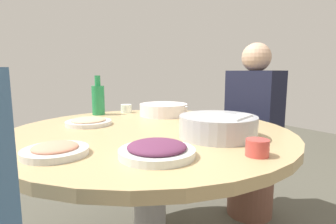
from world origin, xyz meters
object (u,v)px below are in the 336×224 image
object	(u,v)px
dish_eggplant	(157,150)
tea_cup_far	(126,109)
dish_shrimp	(55,150)
green_bottle	(98,99)
round_dining_table	(149,155)
diner_left	(254,110)
dish_noodles	(89,122)
dish_greens	(226,117)
soup_bowl	(164,110)
tea_cup_near	(257,148)
rice_bowl	(218,126)
stool_for_diner_left	(250,184)

from	to	relation	value
dish_eggplant	tea_cup_far	size ratio (longest dim) A/B	3.49
dish_shrimp	tea_cup_far	xyz separation A→B (m)	(-0.58, -0.70, 0.01)
green_bottle	tea_cup_far	distance (m)	0.19
round_dining_table	green_bottle	world-z (taller)	green_bottle
dish_eggplant	dish_shrimp	xyz separation A→B (m)	(0.26, -0.20, -0.00)
green_bottle	diner_left	bearing A→B (deg)	153.62
dish_noodles	dish_greens	bearing A→B (deg)	154.64
dish_eggplant	diner_left	world-z (taller)	diner_left
soup_bowl	diner_left	size ratio (longest dim) A/B	0.38
dish_greens	green_bottle	size ratio (longest dim) A/B	0.79
tea_cup_near	tea_cup_far	distance (m)	1.07
dish_noodles	round_dining_table	bearing A→B (deg)	126.36
rice_bowl	dish_greens	xyz separation A→B (m)	(-0.30, -0.24, -0.03)
rice_bowl	dish_noodles	world-z (taller)	rice_bowl
soup_bowl	tea_cup_near	distance (m)	0.86
soup_bowl	stool_for_diner_left	bearing A→B (deg)	160.94
dish_greens	soup_bowl	bearing A→B (deg)	-62.77
round_dining_table	dish_greens	bearing A→B (deg)	174.59
green_bottle	round_dining_table	bearing A→B (deg)	94.33
soup_bowl	tea_cup_far	bearing A→B (deg)	-57.63
dish_noodles	tea_cup_far	distance (m)	0.43
soup_bowl	dish_shrimp	bearing A→B (deg)	33.08
dish_noodles	diner_left	size ratio (longest dim) A/B	0.30
tea_cup_near	tea_cup_far	xyz separation A→B (m)	(-0.05, -1.07, -0.00)
tea_cup_near	stool_for_diner_left	size ratio (longest dim) A/B	0.17
dish_eggplant	dish_noodles	size ratio (longest dim) A/B	1.08
dish_greens	tea_cup_near	bearing A→B (deg)	52.92
round_dining_table	dish_noodles	size ratio (longest dim) A/B	5.71
dish_noodles	diner_left	world-z (taller)	diner_left
dish_noodles	tea_cup_far	world-z (taller)	tea_cup_far
dish_shrimp	tea_cup_near	xyz separation A→B (m)	(-0.53, 0.37, 0.01)
stool_for_diner_left	soup_bowl	bearing A→B (deg)	-19.06
dish_eggplant	dish_shrimp	world-z (taller)	dish_eggplant
dish_noodles	tea_cup_near	world-z (taller)	tea_cup_near
round_dining_table	diner_left	distance (m)	0.89
rice_bowl	tea_cup_far	world-z (taller)	rice_bowl
diner_left	tea_cup_far	bearing A→B (deg)	-30.36
green_bottle	stool_for_diner_left	world-z (taller)	green_bottle
diner_left	dish_shrimp	bearing A→B (deg)	11.40
tea_cup_near	stool_for_diner_left	bearing A→B (deg)	-141.03
rice_bowl	dish_shrimp	distance (m)	0.62
dish_greens	diner_left	bearing A→B (deg)	-160.81
rice_bowl	dish_shrimp	size ratio (longest dim) A/B	1.50
soup_bowl	dish_greens	bearing A→B (deg)	117.23
dish_eggplant	tea_cup_far	xyz separation A→B (m)	(-0.31, -0.89, 0.00)
rice_bowl	dish_eggplant	bearing A→B (deg)	12.71
soup_bowl	green_bottle	xyz separation A→B (m)	(0.32, -0.25, 0.06)
green_bottle	tea_cup_far	xyz separation A→B (m)	(-0.18, 0.02, -0.07)
dish_greens	dish_noodles	size ratio (longest dim) A/B	0.85
rice_bowl	tea_cup_far	bearing A→B (deg)	-88.27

